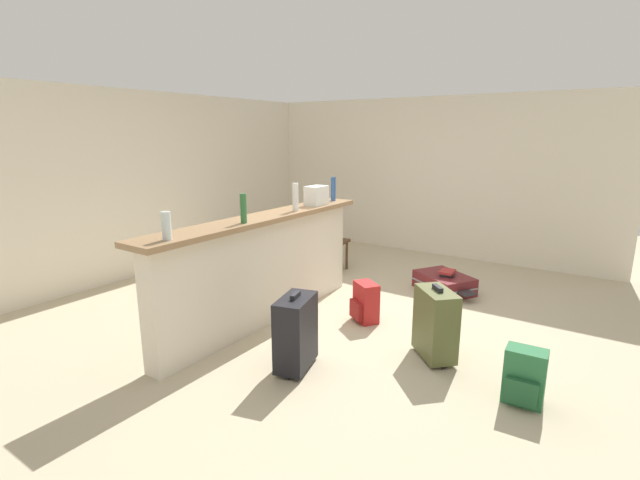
{
  "coord_description": "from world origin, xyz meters",
  "views": [
    {
      "loc": [
        -4.06,
        -2.5,
        1.94
      ],
      "look_at": [
        0.22,
        0.4,
        0.72
      ],
      "focal_mm": 25.48,
      "sensor_mm": 36.0,
      "label": 1
    }
  ],
  "objects": [
    {
      "name": "bottle_white",
      "position": [
        -0.23,
        0.4,
        1.28
      ],
      "size": [
        0.07,
        0.07,
        0.3
      ],
      "primitive_type": "cylinder",
      "color": "silver",
      "rests_on": "bar_countertop"
    },
    {
      "name": "backpack_green",
      "position": [
        -0.75,
        -2.06,
        0.2
      ],
      "size": [
        0.26,
        0.29,
        0.42
      ],
      "color": "#286B3D",
      "rests_on": "ground_plane"
    },
    {
      "name": "dining_table",
      "position": [
        1.26,
        1.55,
        0.65
      ],
      "size": [
        1.1,
        0.8,
        0.74
      ],
      "color": "brown",
      "rests_on": "ground_plane"
    },
    {
      "name": "backpack_red",
      "position": [
        -0.08,
        -0.38,
        0.2
      ],
      "size": [
        0.33,
        0.34,
        0.42
      ],
      "color": "red",
      "rests_on": "ground_plane"
    },
    {
      "name": "suitcase_upright_black",
      "position": [
        -1.28,
        -0.38,
        0.33
      ],
      "size": [
        0.49,
        0.35,
        0.67
      ],
      "color": "black",
      "rests_on": "ground_plane"
    },
    {
      "name": "partition_half_wall",
      "position": [
        -0.66,
        0.5,
        0.54
      ],
      "size": [
        2.8,
        0.2,
        1.08
      ],
      "primitive_type": "cube",
      "color": "silver",
      "rests_on": "ground_plane"
    },
    {
      "name": "suitcase_upright_olive",
      "position": [
        -0.45,
        -1.28,
        0.33
      ],
      "size": [
        0.48,
        0.48,
        0.67
      ],
      "color": "#51562D",
      "rests_on": "ground_plane"
    },
    {
      "name": "dining_chair_near_partition",
      "position": [
        1.26,
        0.97,
        0.52
      ],
      "size": [
        0.44,
        0.44,
        0.93
      ],
      "color": "#4C331E",
      "rests_on": "ground_plane"
    },
    {
      "name": "bottle_green",
      "position": [
        -1.03,
        0.4,
        1.26
      ],
      "size": [
        0.06,
        0.06,
        0.27
      ],
      "primitive_type": "cylinder",
      "color": "#2D6B38",
      "rests_on": "bar_countertop"
    },
    {
      "name": "wall_right",
      "position": [
        3.05,
        0.3,
        1.25
      ],
      "size": [
        0.1,
        6.0,
        2.5
      ],
      "primitive_type": "cube",
      "color": "silver",
      "rests_on": "ground_plane"
    },
    {
      "name": "bottle_blue",
      "position": [
        0.63,
        0.48,
        1.27
      ],
      "size": [
        0.06,
        0.06,
        0.29
      ],
      "primitive_type": "cylinder",
      "color": "#284C89",
      "rests_on": "bar_countertop"
    },
    {
      "name": "suitcase_flat_maroon",
      "position": [
        1.29,
        -0.76,
        0.11
      ],
      "size": [
        0.78,
        0.88,
        0.22
      ],
      "color": "maroon",
      "rests_on": "ground_plane"
    },
    {
      "name": "book_stack",
      "position": [
        1.28,
        -0.79,
        0.25
      ],
      "size": [
        0.26,
        0.22,
        0.07
      ],
      "color": "black",
      "rests_on": "suitcase_flat_maroon"
    },
    {
      "name": "ground_plane",
      "position": [
        0.0,
        0.0,
        -0.03
      ],
      "size": [
        13.0,
        13.0,
        0.05
      ],
      "primitive_type": "cube",
      "color": "#BCAD8E"
    },
    {
      "name": "grocery_bag",
      "position": [
        0.23,
        0.45,
        1.24
      ],
      "size": [
        0.26,
        0.18,
        0.22
      ],
      "primitive_type": "cube",
      "color": "silver",
      "rests_on": "bar_countertop"
    },
    {
      "name": "wall_back",
      "position": [
        0.0,
        3.05,
        1.25
      ],
      "size": [
        6.6,
        0.1,
        2.5
      ],
      "primitive_type": "cube",
      "color": "silver",
      "rests_on": "ground_plane"
    },
    {
      "name": "bar_countertop",
      "position": [
        -0.66,
        0.5,
        1.1
      ],
      "size": [
        2.96,
        0.4,
        0.05
      ],
      "primitive_type": "cube",
      "color": "#93704C",
      "rests_on": "partition_half_wall"
    },
    {
      "name": "bottle_clear",
      "position": [
        -1.87,
        0.41,
        1.24
      ],
      "size": [
        0.07,
        0.07,
        0.22
      ],
      "primitive_type": "cylinder",
      "color": "silver",
      "rests_on": "bar_countertop"
    }
  ]
}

